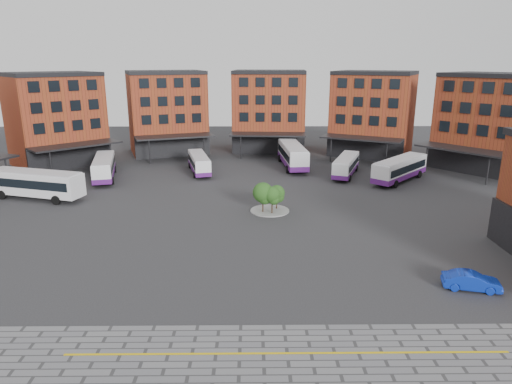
{
  "coord_description": "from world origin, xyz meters",
  "views": [
    {
      "loc": [
        -0.06,
        -36.87,
        16.52
      ],
      "look_at": [
        0.38,
        6.02,
        4.0
      ],
      "focal_mm": 32.0,
      "sensor_mm": 36.0,
      "label": 1
    }
  ],
  "objects_px": {
    "tree_island": "(269,196)",
    "bus_f": "(400,169)",
    "bus_c": "(199,163)",
    "blue_car": "(471,281)",
    "bus_e": "(346,165)",
    "bus_b": "(104,167)",
    "bus_d": "(293,155)",
    "bus_a": "(35,183)"
  },
  "relations": [
    {
      "from": "tree_island",
      "to": "bus_f",
      "type": "distance_m",
      "value": 23.13
    },
    {
      "from": "tree_island",
      "to": "bus_c",
      "type": "height_order",
      "value": "tree_island"
    },
    {
      "from": "bus_c",
      "to": "blue_car",
      "type": "relative_size",
      "value": 2.45
    },
    {
      "from": "tree_island",
      "to": "bus_e",
      "type": "distance_m",
      "value": 20.55
    },
    {
      "from": "bus_c",
      "to": "blue_car",
      "type": "xyz_separation_m",
      "value": [
        24.24,
        -36.76,
        -0.82
      ]
    },
    {
      "from": "bus_c",
      "to": "bus_e",
      "type": "xyz_separation_m",
      "value": [
        21.79,
        -2.03,
        0.04
      ]
    },
    {
      "from": "tree_island",
      "to": "bus_e",
      "type": "bearing_deg",
      "value": 54.55
    },
    {
      "from": "bus_b",
      "to": "blue_car",
      "type": "bearing_deg",
      "value": -55.07
    },
    {
      "from": "bus_d",
      "to": "tree_island",
      "type": "bearing_deg",
      "value": -106.17
    },
    {
      "from": "bus_b",
      "to": "bus_e",
      "type": "bearing_deg",
      "value": -10.99
    },
    {
      "from": "bus_a",
      "to": "bus_d",
      "type": "height_order",
      "value": "bus_d"
    },
    {
      "from": "bus_b",
      "to": "bus_c",
      "type": "height_order",
      "value": "bus_b"
    },
    {
      "from": "tree_island",
      "to": "bus_a",
      "type": "bearing_deg",
      "value": 169.13
    },
    {
      "from": "tree_island",
      "to": "bus_c",
      "type": "bearing_deg",
      "value": 117.77
    },
    {
      "from": "bus_d",
      "to": "bus_f",
      "type": "xyz_separation_m",
      "value": [
        14.28,
        -8.97,
        -0.17
      ]
    },
    {
      "from": "bus_a",
      "to": "bus_d",
      "type": "bearing_deg",
      "value": -45.98
    },
    {
      "from": "bus_c",
      "to": "blue_car",
      "type": "height_order",
      "value": "bus_c"
    },
    {
      "from": "bus_a",
      "to": "bus_e",
      "type": "relative_size",
      "value": 1.23
    },
    {
      "from": "bus_c",
      "to": "bus_f",
      "type": "relative_size",
      "value": 0.99
    },
    {
      "from": "bus_d",
      "to": "bus_f",
      "type": "distance_m",
      "value": 16.86
    },
    {
      "from": "bus_a",
      "to": "bus_b",
      "type": "height_order",
      "value": "bus_a"
    },
    {
      "from": "bus_c",
      "to": "bus_d",
      "type": "relative_size",
      "value": 0.78
    },
    {
      "from": "tree_island",
      "to": "blue_car",
      "type": "distance_m",
      "value": 23.06
    },
    {
      "from": "bus_a",
      "to": "bus_f",
      "type": "height_order",
      "value": "bus_a"
    },
    {
      "from": "bus_f",
      "to": "blue_car",
      "type": "bearing_deg",
      "value": -54.59
    },
    {
      "from": "bus_d",
      "to": "bus_c",
      "type": "bearing_deg",
      "value": -170.48
    },
    {
      "from": "bus_b",
      "to": "bus_c",
      "type": "relative_size",
      "value": 1.12
    },
    {
      "from": "bus_a",
      "to": "bus_c",
      "type": "relative_size",
      "value": 1.25
    },
    {
      "from": "bus_e",
      "to": "bus_f",
      "type": "distance_m",
      "value": 7.65
    },
    {
      "from": "bus_a",
      "to": "blue_car",
      "type": "bearing_deg",
      "value": -101.97
    },
    {
      "from": "bus_b",
      "to": "tree_island",
      "type": "bearing_deg",
      "value": -46.89
    },
    {
      "from": "bus_d",
      "to": "bus_e",
      "type": "distance_m",
      "value": 9.32
    },
    {
      "from": "bus_c",
      "to": "bus_d",
      "type": "bearing_deg",
      "value": 0.59
    },
    {
      "from": "bus_b",
      "to": "bus_f",
      "type": "xyz_separation_m",
      "value": [
        41.88,
        -1.77,
        0.08
      ]
    },
    {
      "from": "bus_e",
      "to": "tree_island",
      "type": "bearing_deg",
      "value": -104.54
    },
    {
      "from": "tree_island",
      "to": "bus_d",
      "type": "distance_m",
      "value": 22.88
    },
    {
      "from": "bus_a",
      "to": "bus_f",
      "type": "relative_size",
      "value": 1.23
    },
    {
      "from": "bus_a",
      "to": "bus_c",
      "type": "distance_m",
      "value": 22.81
    },
    {
      "from": "bus_b",
      "to": "blue_car",
      "type": "height_order",
      "value": "bus_b"
    },
    {
      "from": "bus_c",
      "to": "bus_d",
      "type": "height_order",
      "value": "bus_d"
    },
    {
      "from": "bus_f",
      "to": "blue_car",
      "type": "distance_m",
      "value": 31.79
    },
    {
      "from": "blue_car",
      "to": "bus_b",
      "type": "bearing_deg",
      "value": 61.5
    }
  ]
}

